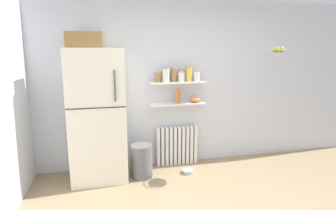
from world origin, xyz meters
The scene contains 16 objects.
back_wall centered at (0.00, 2.05, 1.30)m, with size 7.04×0.10×2.60m, color silver.
refrigerator centered at (-1.27, 1.69, 0.97)m, with size 0.76×0.66×2.05m.
radiator centered at (-0.06, 1.92, 0.31)m, with size 0.66×0.12×0.62m.
wall_shelf_lower centered at (-0.06, 1.89, 1.00)m, with size 0.87×0.22×0.03m, color white.
wall_shelf_upper centered at (-0.06, 1.89, 1.34)m, with size 0.87×0.22×0.03m, color white.
storage_jar_0 centered at (-0.36, 1.89, 1.43)m, with size 0.08×0.08×0.16m.
storage_jar_1 centered at (-0.24, 1.89, 1.45)m, with size 0.12×0.12×0.21m.
storage_jar_2 centered at (-0.12, 1.89, 1.46)m, with size 0.09×0.09×0.23m.
storage_jar_3 centered at (0.00, 1.89, 1.43)m, with size 0.11×0.11×0.16m.
storage_jar_4 centered at (0.12, 1.89, 1.46)m, with size 0.09×0.09×0.23m.
storage_jar_5 centered at (0.24, 1.89, 1.43)m, with size 0.10×0.10×0.17m.
vase centered at (-0.05, 1.89, 1.13)m, with size 0.08×0.08×0.22m, color #CC7033.
shelf_bowl centered at (0.23, 1.89, 1.05)m, with size 0.17×0.17×0.08m, color orange.
trash_bin centered at (-0.67, 1.58, 0.24)m, with size 0.31×0.31×0.49m, color slate.
pet_food_bowl centered at (0.02, 1.54, 0.03)m, with size 0.16×0.16×0.05m, color #B7B7BC.
hanging_fruit_basket centered at (1.33, 1.48, 1.82)m, with size 0.32×0.32×0.09m.
Camera 1 is at (-1.12, -2.09, 1.80)m, focal length 28.80 mm.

